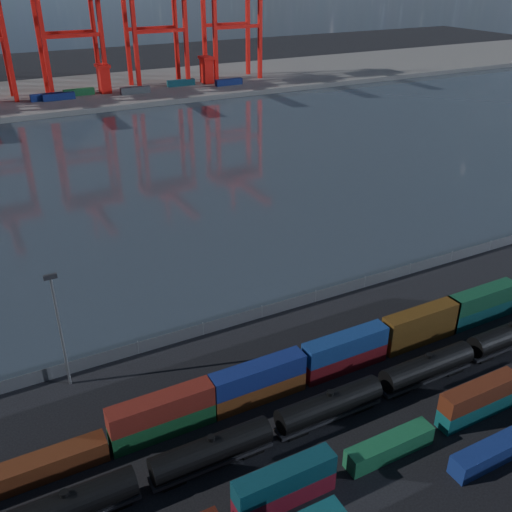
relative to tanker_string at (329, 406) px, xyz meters
name	(u,v)px	position (x,y,z in m)	size (l,w,h in m)	color
ground	(373,433)	(3.42, -4.46, -2.20)	(700.00, 700.00, 0.00)	black
harbor_water	(124,173)	(3.42, 100.54, -2.20)	(700.00, 700.00, 0.00)	#28313A
far_quay	(51,95)	(3.42, 205.54, -1.20)	(700.00, 70.00, 2.00)	#514F4C
container_row_south	(427,480)	(2.75, -13.90, -0.15)	(139.76, 2.31, 4.93)	#474A4C
container_row_mid	(477,404)	(16.49, -7.85, -0.47)	(140.28, 2.28, 4.85)	#404246
container_row_north	(293,372)	(-0.78, 7.22, 0.19)	(128.70, 2.56, 5.46)	navy
tanker_string	(329,406)	(0.00, 0.00, 0.00)	(107.30, 3.07, 4.40)	black
waterfront_fence	(262,312)	(3.42, 23.54, -1.20)	(160.12, 0.12, 2.20)	#595B5E
yard_light_mast	(59,325)	(-26.58, 21.54, 7.09)	(1.60, 0.40, 16.60)	slate
quay_containers	(27,99)	(-7.58, 191.00, 1.10)	(172.58, 10.99, 2.60)	navy
straddle_carriers	(46,83)	(0.92, 195.54, 5.61)	(140.00, 7.00, 11.10)	red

